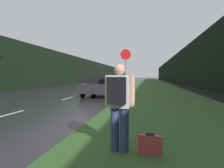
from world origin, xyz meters
name	(u,v)px	position (x,y,z in m)	size (l,w,h in m)	color
grass_verge	(153,84)	(6.44, 40.00, 0.01)	(6.00, 240.00, 0.02)	#2D5123
lane_stripe_c	(71,97)	(0.00, 13.05, 0.00)	(0.12, 3.00, 0.01)	silver
lane_stripe_d	(96,91)	(0.00, 20.05, 0.00)	(0.12, 3.00, 0.01)	silver
lane_stripe_e	(109,87)	(0.00, 27.05, 0.00)	(0.12, 3.00, 0.01)	silver
treeline_far_side	(90,72)	(-9.44, 50.00, 2.70)	(2.00, 140.00, 5.40)	black
treeline_near_side	(178,69)	(12.44, 50.00, 3.24)	(2.00, 140.00, 6.48)	black
stop_sign	(126,71)	(4.07, 11.36, 1.82)	(0.62, 0.07, 3.08)	slate
hitchhiker_with_backpack	(119,102)	(4.82, 3.49, 0.99)	(0.60, 0.45, 1.73)	navy
suitcase	(150,145)	(5.41, 3.45, 0.20)	(0.44, 0.17, 0.43)	#9E3333
car_passing_near	(100,86)	(1.72, 14.68, 0.76)	(2.02, 4.47, 1.50)	black
car_passing_far	(127,81)	(1.72, 35.53, 0.73)	(2.04, 4.44, 1.42)	black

